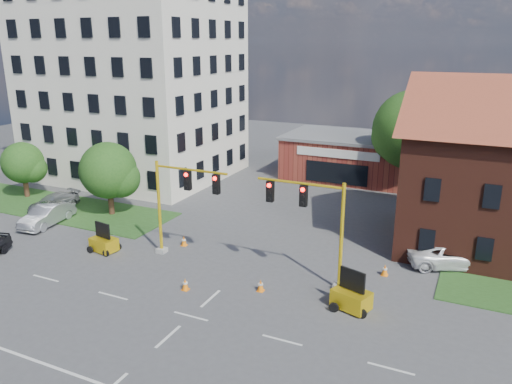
% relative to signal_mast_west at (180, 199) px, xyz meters
% --- Properties ---
extents(ground, '(120.00, 120.00, 0.00)m').
position_rel_signal_mast_west_xyz_m(ground, '(4.36, -6.00, -3.92)').
color(ground, '#444447').
rests_on(ground, ground).
extents(grass_verge_nw, '(22.00, 6.00, 0.08)m').
position_rel_signal_mast_west_xyz_m(grass_verge_nw, '(-15.64, 4.00, -3.88)').
color(grass_verge_nw, '#24471A').
rests_on(grass_verge_nw, ground).
extents(lane_markings, '(60.00, 36.00, 0.01)m').
position_rel_signal_mast_west_xyz_m(lane_markings, '(4.36, -9.00, -3.91)').
color(lane_markings, silver).
rests_on(lane_markings, ground).
extents(office_block, '(18.40, 15.40, 20.60)m').
position_rel_signal_mast_west_xyz_m(office_block, '(-15.64, 15.91, 6.39)').
color(office_block, silver).
rests_on(office_block, ground).
extents(brick_shop, '(12.40, 8.40, 4.30)m').
position_rel_signal_mast_west_xyz_m(brick_shop, '(4.36, 23.99, -1.76)').
color(brick_shop, maroon).
rests_on(brick_shop, ground).
extents(tree_large, '(7.48, 7.12, 9.32)m').
position_rel_signal_mast_west_xyz_m(tree_large, '(11.22, 21.08, 1.60)').
color(tree_large, '#3B2215').
rests_on(tree_large, ground).
extents(tree_nw_front, '(4.67, 4.44, 5.89)m').
position_rel_signal_mast_west_xyz_m(tree_nw_front, '(-9.42, 4.58, -0.41)').
color(tree_nw_front, '#3B2215').
rests_on(tree_nw_front, ground).
extents(tree_nw_rear, '(3.78, 3.60, 4.97)m').
position_rel_signal_mast_west_xyz_m(tree_nw_rear, '(-19.46, 5.08, -0.90)').
color(tree_nw_rear, '#3B2215').
rests_on(tree_nw_rear, ground).
extents(signal_mast_west, '(5.30, 0.60, 6.20)m').
position_rel_signal_mast_west_xyz_m(signal_mast_west, '(0.00, 0.00, 0.00)').
color(signal_mast_west, gray).
rests_on(signal_mast_west, ground).
extents(signal_mast_east, '(5.30, 0.60, 6.20)m').
position_rel_signal_mast_west_xyz_m(signal_mast_east, '(8.71, 0.00, 0.00)').
color(signal_mast_east, gray).
rests_on(signal_mast_east, ground).
extents(trailer_west, '(1.86, 1.39, 1.93)m').
position_rel_signal_mast_west_xyz_m(trailer_west, '(-5.19, -1.47, -3.32)').
color(trailer_west, yellow).
rests_on(trailer_west, ground).
extents(trailer_east, '(2.17, 1.77, 2.13)m').
position_rel_signal_mast_west_xyz_m(trailer_east, '(11.53, -1.85, -3.25)').
color(trailer_east, yellow).
rests_on(trailer_east, ground).
extents(cone_a, '(0.40, 0.40, 0.70)m').
position_rel_signal_mast_west_xyz_m(cone_a, '(2.58, -3.72, -3.58)').
color(cone_a, orange).
rests_on(cone_a, ground).
extents(cone_b, '(0.40, 0.40, 0.70)m').
position_rel_signal_mast_west_xyz_m(cone_b, '(-0.94, 1.59, -3.58)').
color(cone_b, orange).
rests_on(cone_b, ground).
extents(cone_c, '(0.40, 0.40, 0.70)m').
position_rel_signal_mast_west_xyz_m(cone_c, '(6.46, -2.07, -3.58)').
color(cone_c, orange).
rests_on(cone_c, ground).
extents(cone_d, '(0.40, 0.40, 0.70)m').
position_rel_signal_mast_west_xyz_m(cone_d, '(12.36, 2.82, -3.58)').
color(cone_d, orange).
rests_on(cone_d, ground).
extents(pickup_white, '(5.99, 4.37, 1.51)m').
position_rel_signal_mast_west_xyz_m(pickup_white, '(15.83, 5.86, -3.16)').
color(pickup_white, white).
rests_on(pickup_white, ground).
extents(sedan_silver_front, '(2.20, 4.92, 1.57)m').
position_rel_signal_mast_west_xyz_m(sedan_silver_front, '(-12.50, 0.64, -3.14)').
color(sedan_silver_front, '#929599').
rests_on(sedan_silver_front, ground).
extents(sedan_silver_rear, '(2.42, 4.61, 1.27)m').
position_rel_signal_mast_west_xyz_m(sedan_silver_rear, '(-14.86, 3.53, -3.28)').
color(sedan_silver_rear, '#929599').
rests_on(sedan_silver_rear, ground).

